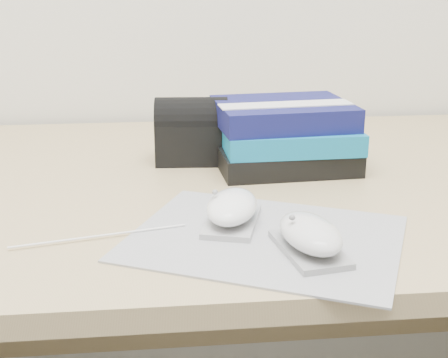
{
  "coord_description": "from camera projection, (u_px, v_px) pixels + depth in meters",
  "views": [
    {
      "loc": [
        -0.18,
        0.63,
        1.04
      ],
      "look_at": [
        -0.1,
        1.45,
        0.77
      ],
      "focal_mm": 50.0,
      "sensor_mm": 36.0,
      "label": 1
    }
  ],
  "objects": [
    {
      "name": "mouse_front",
      "position": [
        310.0,
        236.0,
        0.72
      ],
      "size": [
        0.08,
        0.12,
        0.05
      ],
      "color": "gray",
      "rests_on": "mousepad"
    },
    {
      "name": "mouse_rear",
      "position": [
        232.0,
        209.0,
        0.8
      ],
      "size": [
        0.09,
        0.13,
        0.05
      ],
      "color": "#A4A4A6",
      "rests_on": "mousepad"
    },
    {
      "name": "usb_cable",
      "position": [
        100.0,
        236.0,
        0.77
      ],
      "size": [
        0.21,
        0.05,
        0.0
      ],
      "primitive_type": "cylinder",
      "rotation": [
        0.0,
        1.57,
        0.22
      ],
      "color": "white",
      "rests_on": "mousepad"
    },
    {
      "name": "book_stack",
      "position": [
        285.0,
        135.0,
        1.04
      ],
      "size": [
        0.24,
        0.19,
        0.11
      ],
      "color": "black",
      "rests_on": "desk"
    },
    {
      "name": "desk",
      "position": [
        265.0,
        286.0,
        1.14
      ],
      "size": [
        1.6,
        0.8,
        0.73
      ],
      "color": "tan",
      "rests_on": "ground"
    },
    {
      "name": "pouch",
      "position": [
        192.0,
        131.0,
        1.07
      ],
      "size": [
        0.13,
        0.09,
        0.11
      ],
      "color": "black",
      "rests_on": "desk"
    },
    {
      "name": "mousepad",
      "position": [
        265.0,
        238.0,
        0.77
      ],
      "size": [
        0.4,
        0.36,
        0.0
      ],
      "primitive_type": "cube",
      "rotation": [
        0.0,
        0.0,
        -0.43
      ],
      "color": "gray",
      "rests_on": "desk"
    }
  ]
}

